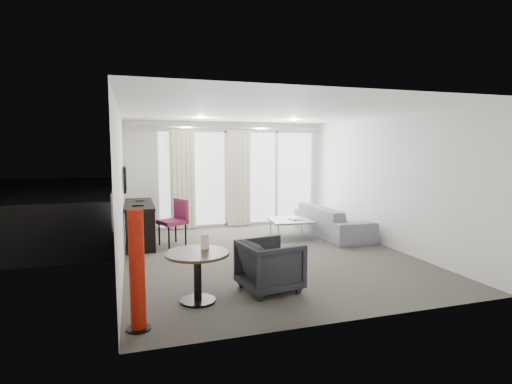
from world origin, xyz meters
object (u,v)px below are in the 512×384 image
object	(u,v)px
desk	(140,224)
red_lamp	(137,271)
round_table	(198,277)
desk_chair	(172,223)
tub_armchair	(270,266)
coffee_table	(291,228)
rattan_chair_a	(233,201)
rattan_chair_b	(268,199)
sofa	(332,221)

from	to	relation	value
desk	red_lamp	xyz separation A→B (m)	(-0.10, -4.08, 0.24)
desk	round_table	size ratio (longest dim) A/B	2.20
desk_chair	tub_armchair	xyz separation A→B (m)	(1.03, -3.02, -0.12)
desk	coffee_table	xyz separation A→B (m)	(3.18, -0.39, -0.22)
rattan_chair_a	rattan_chair_b	xyz separation A→B (m)	(1.08, -0.05, 0.03)
desk_chair	rattan_chair_a	xyz separation A→B (m)	(2.05, 3.19, -0.05)
sofa	desk_chair	bearing A→B (deg)	88.05
rattan_chair_a	desk	bearing A→B (deg)	-122.19
sofa	rattan_chair_a	distance (m)	3.63
round_table	rattan_chair_b	xyz separation A→B (m)	(3.13, 6.29, 0.12)
coffee_table	rattan_chair_a	distance (m)	3.29
rattan_chair_a	rattan_chair_b	world-z (taller)	rattan_chair_b
tub_armchair	coffee_table	bearing A→B (deg)	-37.09
round_table	sofa	xyz separation A→B (m)	(3.53, 3.02, 0.01)
coffee_table	rattan_chair_a	size ratio (longest dim) A/B	1.06
desk	rattan_chair_a	bearing A→B (deg)	46.75
tub_armchair	round_table	bearing A→B (deg)	86.86
rattan_chair_a	desk_chair	bearing A→B (deg)	-111.70
rattan_chair_b	desk	bearing A→B (deg)	-137.95
desk	sofa	size ratio (longest dim) A/B	0.78
round_table	red_lamp	bearing A→B (deg)	-141.34
desk	rattan_chair_b	world-z (taller)	rattan_chair_b
red_lamp	rattan_chair_a	xyz separation A→B (m)	(2.79, 6.93, -0.24)
desk_chair	rattan_chair_a	world-z (taller)	desk_chair
desk	rattan_chair_b	size ratio (longest dim) A/B	1.99
coffee_table	desk	bearing A→B (deg)	173.03
red_lamp	sofa	world-z (taller)	red_lamp
round_table	rattan_chair_a	world-z (taller)	rattan_chair_a
sofa	rattan_chair_a	world-z (taller)	rattan_chair_a
round_table	coffee_table	distance (m)	4.01
rattan_chair_b	desk_chair	bearing A→B (deg)	-129.54
desk_chair	round_table	bearing A→B (deg)	-114.65
desk	rattan_chair_a	distance (m)	3.91
red_lamp	rattan_chair_a	bearing A→B (deg)	68.09
desk_chair	sofa	size ratio (longest dim) A/B	0.41
desk_chair	coffee_table	distance (m)	2.57
red_lamp	tub_armchair	bearing A→B (deg)	22.04
sofa	rattan_chair_a	bearing A→B (deg)	24.04
rattan_chair_a	red_lamp	bearing A→B (deg)	-100.86
tub_armchair	coffee_table	distance (m)	3.35
round_table	tub_armchair	bearing A→B (deg)	6.75
sofa	rattan_chair_b	distance (m)	3.29
desk_chair	tub_armchair	world-z (taller)	desk_chair
round_table	coffee_table	size ratio (longest dim) A/B	0.91
round_table	red_lamp	xyz separation A→B (m)	(-0.74, -0.59, 0.33)
desk	round_table	distance (m)	3.54
desk_chair	desk	bearing A→B (deg)	126.50
desk_chair	coffee_table	bearing A→B (deg)	-25.82
desk	tub_armchair	distance (m)	3.75
round_table	coffee_table	world-z (taller)	round_table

